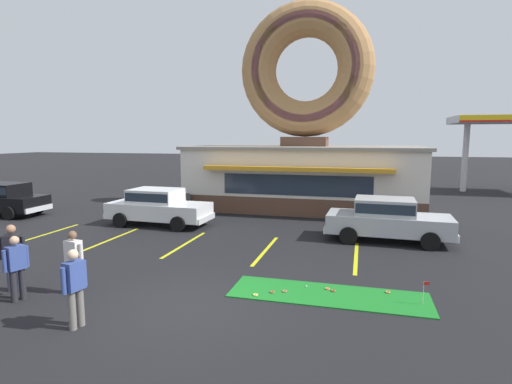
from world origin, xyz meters
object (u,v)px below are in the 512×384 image
Objects in this scene: car_black at (2,198)px; pedestrian_crossing_woman at (74,259)px; trash_bin at (185,203)px; pedestrian_hooded_kid at (75,285)px; putting_flag_pin at (425,287)px; pedestrian_clipboard_woman at (13,254)px; pedestrian_beanie_man at (16,265)px; golf_ball at (306,286)px; car_silver at (387,218)px; car_white at (158,205)px.

car_black is 2.89× the size of pedestrian_crossing_woman.
trash_bin is (-1.98, 10.56, -0.37)m from pedestrian_crossing_woman.
putting_flag_pin is at bearing 22.98° from pedestrian_hooded_kid.
putting_flag_pin is 0.32× the size of pedestrian_clipboard_woman.
pedestrian_crossing_woman is (1.00, 0.71, 0.01)m from pedestrian_beanie_man.
golf_ball is at bearing -20.04° from car_black.
car_silver is at bearing 95.25° from putting_flag_pin.
car_silver is 2.96× the size of pedestrian_beanie_man.
car_silver is at bearing -1.08° from car_black.
pedestrian_crossing_woman is (-8.22, -1.45, 0.43)m from putting_flag_pin.
putting_flag_pin is 9.96m from pedestrian_clipboard_woman.
pedestrian_crossing_woman is at bearing -136.57° from car_silver.
golf_ball is 0.03× the size of pedestrian_beanie_man.
putting_flag_pin is 0.12× the size of car_black.
putting_flag_pin is 0.12× the size of car_white.
trash_bin is (8.46, 2.94, -0.37)m from car_black.
putting_flag_pin is 9.48m from pedestrian_beanie_man.
golf_ball is 0.03× the size of pedestrian_crossing_woman.
car_white is 8.32m from pedestrian_beanie_man.
pedestrian_beanie_man is at bearing -166.83° from putting_flag_pin.
car_white is 2.91× the size of pedestrian_crossing_woman.
car_black is 14.83m from pedestrian_hooded_kid.
car_black is 12.59m from pedestrian_beanie_man.
car_silver is 10.58m from pedestrian_crossing_woman.
pedestrian_crossing_woman is (1.85, -7.56, -0.00)m from car_white.
pedestrian_crossing_woman is (1.59, 0.24, -0.07)m from pedestrian_clipboard_woman.
trash_bin reaches higher than putting_flag_pin.
trash_bin is (-3.24, 12.06, -0.40)m from pedestrian_hooded_kid.
pedestrian_crossing_woman is at bearing -36.10° from car_black.
pedestrian_hooded_kid reaches higher than car_black.
pedestrian_beanie_man is (-2.25, 0.79, -0.04)m from pedestrian_hooded_kid.
pedestrian_crossing_woman reaches higher than pedestrian_beanie_man.
car_silver is 9.54m from car_white.
pedestrian_clipboard_woman is (0.27, -7.80, 0.07)m from car_white.
car_black is at bearing 138.59° from pedestrian_beanie_man.
trash_bin is at bearing 130.40° from golf_ball.
golf_ball is 0.01× the size of car_white.
pedestrian_beanie_man is (0.59, -0.48, -0.08)m from pedestrian_clipboard_woman.
golf_ball is at bearing -49.60° from trash_bin.
putting_flag_pin is 13.68m from trash_bin.
pedestrian_crossing_woman is (-5.46, -1.81, 0.82)m from golf_ball.
putting_flag_pin is 0.12× the size of car_silver.
pedestrian_crossing_woman reaches higher than trash_bin.
golf_ball is 9.34m from car_white.
car_white is at bearing 91.96° from pedestrian_clipboard_woman.
golf_ball is 0.01× the size of car_black.
pedestrian_hooded_kid reaches higher than golf_ball.
car_black is at bearing 159.96° from golf_ball.
car_black is at bearing 143.90° from pedestrian_crossing_woman.
car_black reaches higher than trash_bin.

